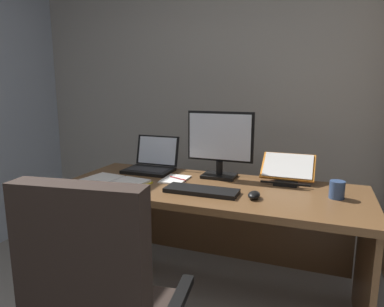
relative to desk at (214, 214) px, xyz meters
name	(u,v)px	position (x,y,z in m)	size (l,w,h in m)	color
wall_back	(268,81)	(0.17, 0.93, 0.84)	(4.87, 0.12, 2.79)	#B2ADA3
desk	(214,214)	(0.00, 0.00, 0.00)	(1.82, 0.72, 0.75)	brown
monitor	(220,145)	(-0.01, 0.15, 0.42)	(0.44, 0.16, 0.44)	black
laptop	(152,164)	(-0.52, 0.16, 0.25)	(0.33, 0.29, 0.24)	black
keyboard	(201,191)	(-0.01, -0.21, 0.21)	(0.42, 0.15, 0.02)	black
computer_mouse	(254,195)	(0.29, -0.21, 0.22)	(0.06, 0.10, 0.04)	black
reading_stand_with_book	(288,169)	(0.42, 0.21, 0.28)	(0.33, 0.25, 0.16)	black
open_binder	(110,183)	(-0.59, -0.26, 0.21)	(0.45, 0.37, 0.02)	yellow
notepad	(175,179)	(-0.26, -0.02, 0.21)	(0.15, 0.21, 0.01)	white
pen	(178,178)	(-0.24, -0.02, 0.22)	(0.01, 0.01, 0.14)	maroon
coffee_mug	(337,190)	(0.70, -0.05, 0.25)	(0.08, 0.08, 0.10)	#334C7A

